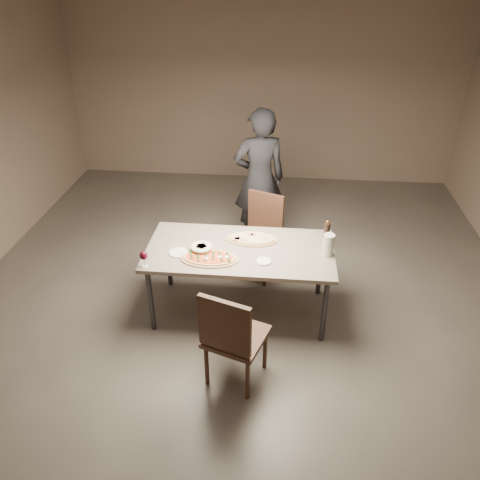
# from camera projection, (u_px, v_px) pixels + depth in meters

# --- Properties ---
(room) EXTENTS (7.00, 7.00, 7.00)m
(room) POSITION_uv_depth(u_px,v_px,m) (240.00, 187.00, 4.16)
(room) COLOR #5C564F
(room) RESTS_ON ground
(dining_table) EXTENTS (1.80, 0.90, 0.75)m
(dining_table) POSITION_uv_depth(u_px,v_px,m) (240.00, 254.00, 4.52)
(dining_table) COLOR gray
(dining_table) RESTS_ON ground
(zucchini_pizza) EXTENTS (0.54, 0.30, 0.05)m
(zucchini_pizza) POSITION_uv_depth(u_px,v_px,m) (209.00, 258.00, 4.33)
(zucchini_pizza) COLOR tan
(zucchini_pizza) RESTS_ON dining_table
(ham_pizza) EXTENTS (0.51, 0.28, 0.04)m
(ham_pizza) POSITION_uv_depth(u_px,v_px,m) (252.00, 239.00, 4.63)
(ham_pizza) COLOR tan
(ham_pizza) RESTS_ON dining_table
(bread_basket) EXTENTS (0.21, 0.21, 0.07)m
(bread_basket) POSITION_uv_depth(u_px,v_px,m) (201.00, 248.00, 4.42)
(bread_basket) COLOR beige
(bread_basket) RESTS_ON dining_table
(oil_dish) EXTENTS (0.14, 0.14, 0.02)m
(oil_dish) POSITION_uv_depth(u_px,v_px,m) (264.00, 261.00, 4.29)
(oil_dish) COLOR white
(oil_dish) RESTS_ON dining_table
(pepper_mill_left) EXTENTS (0.06, 0.06, 0.23)m
(pepper_mill_left) POSITION_uv_depth(u_px,v_px,m) (327.00, 232.00, 4.55)
(pepper_mill_left) COLOR black
(pepper_mill_left) RESTS_ON dining_table
(pepper_mill_right) EXTENTS (0.05, 0.05, 0.20)m
(pepper_mill_right) POSITION_uv_depth(u_px,v_px,m) (326.00, 230.00, 4.62)
(pepper_mill_right) COLOR black
(pepper_mill_right) RESTS_ON dining_table
(carafe) EXTENTS (0.10, 0.10, 0.22)m
(carafe) POSITION_uv_depth(u_px,v_px,m) (328.00, 245.00, 4.35)
(carafe) COLOR silver
(carafe) RESTS_ON dining_table
(wine_glass) EXTENTS (0.07, 0.07, 0.16)m
(wine_glass) POSITION_uv_depth(u_px,v_px,m) (144.00, 256.00, 4.18)
(wine_glass) COLOR silver
(wine_glass) RESTS_ON dining_table
(side_plate) EXTENTS (0.18, 0.18, 0.01)m
(side_plate) POSITION_uv_depth(u_px,v_px,m) (178.00, 253.00, 4.43)
(side_plate) COLOR white
(side_plate) RESTS_ON dining_table
(chair_near) EXTENTS (0.59, 0.59, 0.97)m
(chair_near) POSITION_uv_depth(u_px,v_px,m) (231.00, 335.00, 3.76)
(chair_near) COLOR #3E261A
(chair_near) RESTS_ON ground
(chair_far) EXTENTS (0.58, 0.58, 0.94)m
(chair_far) POSITION_uv_depth(u_px,v_px,m) (261.00, 230.00, 5.24)
(chair_far) COLOR #3E261A
(chair_far) RESTS_ON ground
(diner) EXTENTS (0.72, 0.57, 1.74)m
(diner) POSITION_uv_depth(u_px,v_px,m) (259.00, 179.00, 5.62)
(diner) COLOR black
(diner) RESTS_ON ground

